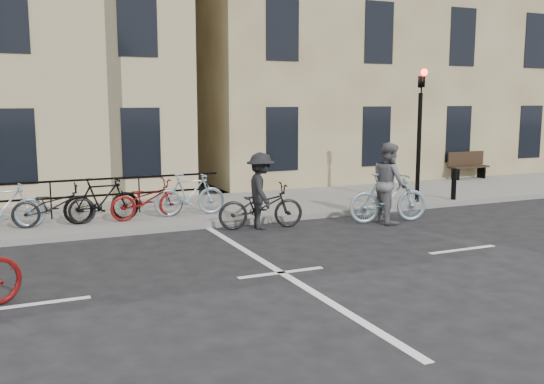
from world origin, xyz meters
name	(u,v)px	position (x,y,z in m)	size (l,w,h in m)	color
ground	(281,273)	(0.00, 0.00, 0.00)	(120.00, 120.00, 0.00)	black
sidewalk	(20,224)	(-4.00, 6.00, 0.07)	(46.00, 4.00, 0.15)	slate
building_east	(346,22)	(9.00, 13.00, 6.15)	(14.00, 10.00, 12.00)	#937F58
traffic_light	(420,119)	(6.20, 4.34, 2.45)	(0.18, 0.30, 3.90)	black
bollard_east	(383,189)	(5.00, 4.25, 0.60)	(0.14, 0.14, 0.90)	black
bollard_west	(454,184)	(7.40, 4.25, 0.60)	(0.14, 0.14, 0.90)	black
bench	(467,164)	(11.00, 7.73, 0.67)	(1.60, 0.41, 0.97)	black
parked_bikes	(27,206)	(-3.87, 5.04, 0.65)	(9.35, 1.23, 1.05)	black
cyclist_grey	(389,190)	(4.23, 2.90, 0.79)	(2.09, 1.06, 1.96)	#839DAB
cyclist_dark	(261,199)	(1.12, 3.52, 0.70)	(2.08, 1.24, 1.77)	black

